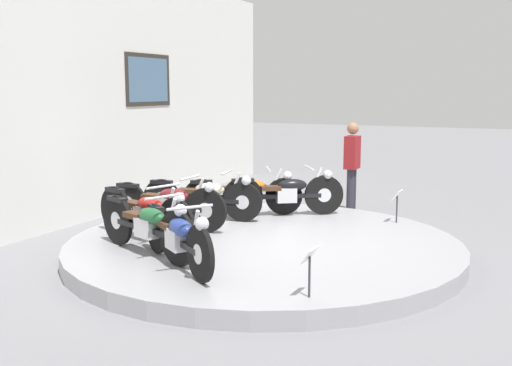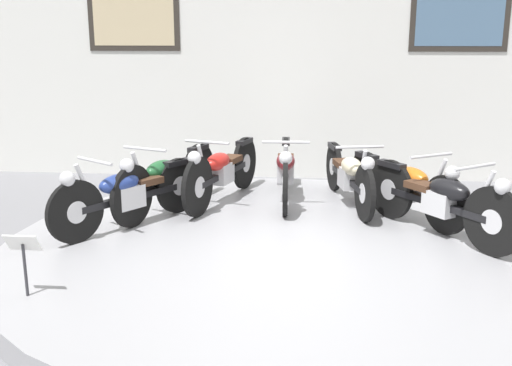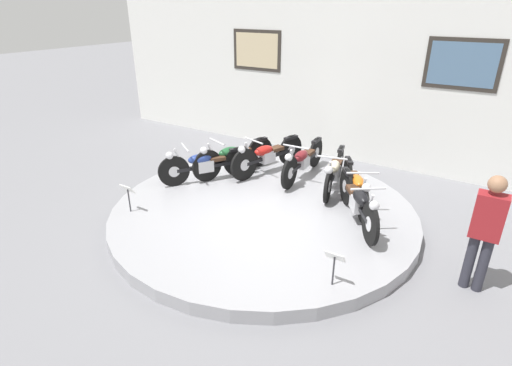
{
  "view_description": "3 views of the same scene",
  "coord_description": "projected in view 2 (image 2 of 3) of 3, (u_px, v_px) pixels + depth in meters",
  "views": [
    {
      "loc": [
        -7.24,
        -3.42,
        2.26
      ],
      "look_at": [
        -0.07,
        0.09,
        1.01
      ],
      "focal_mm": 42.0,
      "sensor_mm": 36.0,
      "label": 1
    },
    {
      "loc": [
        0.28,
        -5.52,
        2.19
      ],
      "look_at": [
        -0.24,
        0.29,
        0.74
      ],
      "focal_mm": 42.0,
      "sensor_mm": 36.0,
      "label": 2
    },
    {
      "loc": [
        3.26,
        -5.46,
        3.55
      ],
      "look_at": [
        -0.15,
        -0.01,
        0.65
      ],
      "focal_mm": 28.0,
      "sensor_mm": 36.0,
      "label": 3
    }
  ],
  "objects": [
    {
      "name": "info_placard_front_left",
      "position": [
        23.0,
        251.0,
        4.57
      ],
      "size": [
        0.26,
        0.11,
        0.51
      ],
      "color": "#333338",
      "rests_on": "display_platform"
    },
    {
      "name": "motorcycle_orange",
      "position": [
        405.0,
        185.0,
        6.57
      ],
      "size": [
        1.05,
        1.71,
        0.78
      ],
      "color": "black",
      "rests_on": "display_platform"
    },
    {
      "name": "motorcycle_green",
      "position": [
        166.0,
        178.0,
        6.79
      ],
      "size": [
        0.78,
        1.9,
        0.81
      ],
      "color": "black",
      "rests_on": "display_platform"
    },
    {
      "name": "motorcycle_red",
      "position": [
        222.0,
        170.0,
        7.17
      ],
      "size": [
        0.69,
        1.96,
        0.81
      ],
      "color": "black",
      "rests_on": "display_platform"
    },
    {
      "name": "display_platform",
      "position": [
        278.0,
        253.0,
        5.87
      ],
      "size": [
        5.38,
        5.38,
        0.21
      ],
      "primitive_type": "cylinder",
      "color": "#99999E",
      "rests_on": "ground_plane"
    },
    {
      "name": "back_wall",
      "position": [
        293.0,
        32.0,
        8.96
      ],
      "size": [
        14.0,
        0.22,
        4.44
      ],
      "color": "silver",
      "rests_on": "ground_plane"
    },
    {
      "name": "motorcycle_black",
      "position": [
        440.0,
        199.0,
        5.95
      ],
      "size": [
        1.21,
        1.66,
        0.8
      ],
      "color": "black",
      "rests_on": "display_platform"
    },
    {
      "name": "ground_plane",
      "position": [
        278.0,
        263.0,
        5.89
      ],
      "size": [
        60.0,
        60.0,
        0.0
      ],
      "primitive_type": "plane",
      "color": "slate"
    },
    {
      "name": "motorcycle_blue",
      "position": [
        127.0,
        192.0,
        6.22
      ],
      "size": [
        1.17,
        1.66,
        0.79
      ],
      "color": "black",
      "rests_on": "display_platform"
    },
    {
      "name": "motorcycle_maroon",
      "position": [
        286.0,
        169.0,
        7.26
      ],
      "size": [
        0.54,
        2.0,
        0.8
      ],
      "color": "black",
      "rests_on": "display_platform"
    },
    {
      "name": "motorcycle_cream",
      "position": [
        349.0,
        174.0,
        7.04
      ],
      "size": [
        0.59,
        1.94,
        0.79
      ],
      "color": "black",
      "rests_on": "display_platform"
    }
  ]
}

